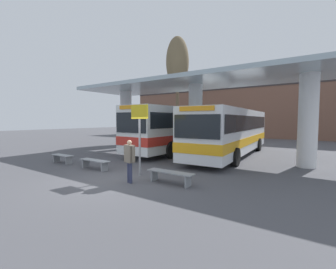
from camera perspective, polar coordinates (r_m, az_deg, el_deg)
ground_plane at (r=9.38m, az=-13.79°, el=-11.11°), size 100.00×100.00×0.00m
townhouse_backdrop at (r=31.82m, az=21.88°, el=8.31°), size 40.00×0.58×8.71m
station_canopy at (r=14.92m, az=7.02°, el=9.90°), size 17.54×5.48×4.92m
transit_bus_left_bay at (r=17.47m, az=4.29°, el=1.87°), size 3.06×11.77×3.25m
transit_bus_center_bay at (r=15.76m, az=15.90°, el=1.09°), size 3.08×11.91×3.04m
waiting_bench_near_pillar at (r=13.72m, az=-25.22°, el=-5.23°), size 1.50×0.44×0.46m
waiting_bench_mid_platform at (r=8.51m, az=0.59°, el=-10.12°), size 1.88×0.44×0.46m
waiting_bench_far_platform at (r=11.47m, az=-18.12°, el=-6.71°), size 1.77×0.44×0.46m
info_sign_platform at (r=9.65m, az=-7.24°, el=2.34°), size 0.90×0.09×3.03m
pedestrian_waiting at (r=8.61m, az=-9.75°, el=-5.63°), size 0.60×0.34×1.63m
poplar_tree_behind_left at (r=26.62m, az=2.41°, el=17.67°), size 2.58×2.58×11.77m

